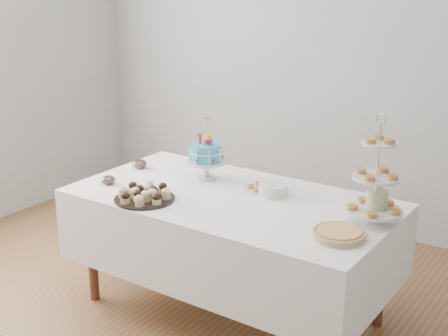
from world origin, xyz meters
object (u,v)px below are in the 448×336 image
Objects in this scene: utensil_pitcher at (377,204)px; tiered_stand at (376,178)px; birthday_cake at (206,163)px; plate_stack at (273,190)px; cupcake_tray at (144,194)px; jam_bowl_b at (140,164)px; pastry_plate at (261,188)px; pie at (339,234)px; table at (231,232)px; jam_bowl_a at (108,180)px.

tiered_stand is at bearing -81.43° from utensil_pitcher.
birthday_cake is 0.51m from plate_stack.
jam_bowl_b is at bearing 134.37° from cupcake_tray.
pastry_plate is at bearing -1.21° from birthday_cake.
pastry_plate is (0.41, 0.01, -0.09)m from birthday_cake.
pie is at bearing -21.58° from birthday_cake.
jam_bowl_b is at bearing 172.15° from table.
utensil_pitcher reaches higher than pastry_plate.
plate_stack reaches higher than table.
pie is 1.26× the size of pastry_plate.
plate_stack is 1.90× the size of jam_bowl_a.
pie is 1.63m from jam_bowl_b.
pastry_plate is at bearing 27.48° from jam_bowl_a.
plate_stack is at bearing -4.99° from birthday_cake.
jam_bowl_b reaches higher than pie.
birthday_cake is (-0.32, 0.19, 0.33)m from table.
pie is 1.54m from jam_bowl_a.
tiered_stand reaches higher than jam_bowl_b.
table is 0.50m from birthday_cake.
plate_stack is 1.01m from jam_bowl_b.
cupcake_tray is at bearing -45.63° from jam_bowl_b.
jam_bowl_a is (-0.37, 0.08, -0.01)m from cupcake_tray.
cupcake_tray reaches higher than jam_bowl_a.
pastry_plate is (-0.75, 0.09, -0.23)m from tiered_stand.
utensil_pitcher is (0.65, -0.03, 0.06)m from plate_stack.
pie is 1.04× the size of utensil_pitcher.
tiered_stand is at bearing -6.61° from birthday_cake.
pie is at bearing -29.15° from pastry_plate.
jam_bowl_a is at bearing -156.65° from plate_stack.
plate_stack reaches higher than jam_bowl_b.
birthday_cake is at bearing 44.12° from jam_bowl_a.
plate_stack is 0.11m from pastry_plate.
pastry_plate is at bearing 5.22° from jam_bowl_b.
table is 0.84m from jam_bowl_a.
pie is 0.68m from plate_stack.
jam_bowl_a is (-0.95, -0.41, -0.01)m from plate_stack.
plate_stack is (0.58, 0.50, -0.00)m from cupcake_tray.
table is at bearing -33.02° from birthday_cake.
cupcake_tray is 0.71m from pastry_plate.
jam_bowl_b is (-0.82, 0.11, 0.26)m from table.
cupcake_tray is 3.51× the size of jam_bowl_b.
jam_bowl_a is (-1.54, -0.06, 0.00)m from pie.
tiered_stand is 2.75× the size of pastry_plate.
jam_bowl_a is 1.65m from utensil_pitcher.
pie is 2.69× the size of jam_bowl_b.
birthday_cake is at bearing 161.17° from pie.
tiered_stand is 0.16m from utensil_pitcher.
pastry_plate reaches higher than table.
tiered_stand is at bearing 77.96° from pie.
utensil_pitcher is (1.66, 0.03, 0.06)m from jam_bowl_b.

